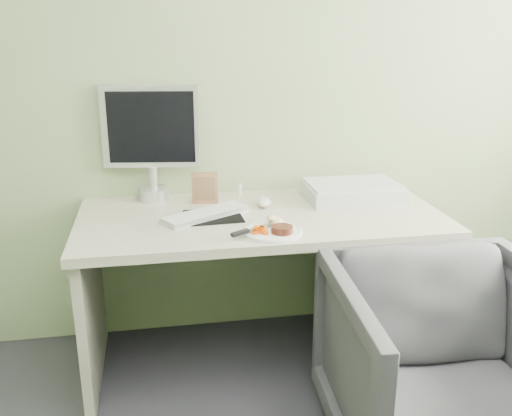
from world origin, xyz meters
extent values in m
plane|color=#8CA171|center=(0.00, 2.00, 1.35)|extent=(3.50, 0.00, 3.50)
cube|color=beige|center=(0.00, 1.62, 0.71)|extent=(1.60, 0.75, 0.04)
cube|color=#A09C88|center=(-0.76, 1.62, 0.34)|extent=(0.04, 0.70, 0.69)
cube|color=#A09C88|center=(0.76, 1.62, 0.34)|extent=(0.04, 0.70, 0.69)
cylinder|color=white|center=(0.00, 1.38, 0.74)|extent=(0.23, 0.23, 0.01)
cylinder|color=black|center=(0.03, 1.35, 0.76)|extent=(0.11, 0.11, 0.03)
ellipsoid|color=tan|center=(0.03, 1.44, 0.77)|extent=(0.10, 0.08, 0.05)
cube|color=#FA5805|center=(-0.05, 1.36, 0.76)|extent=(0.06, 0.06, 0.04)
cube|color=silver|center=(-0.04, 1.40, 0.75)|extent=(0.12, 0.08, 0.01)
cube|color=black|center=(-0.14, 1.34, 0.76)|extent=(0.08, 0.06, 0.02)
cube|color=black|center=(-0.21, 1.63, 0.73)|extent=(0.25, 0.23, 0.00)
cube|color=white|center=(-0.24, 1.63, 0.75)|extent=(0.40, 0.30, 0.02)
ellipsoid|color=white|center=(0.03, 1.74, 0.75)|extent=(0.08, 0.12, 0.04)
cube|color=#966646|center=(-0.23, 1.82, 0.81)|extent=(0.12, 0.03, 0.15)
cylinder|color=white|center=(-0.05, 1.93, 0.76)|extent=(0.02, 0.02, 0.05)
cone|color=#7BA3C5|center=(-0.05, 1.93, 0.79)|extent=(0.02, 0.02, 0.02)
cube|color=silver|center=(0.47, 1.77, 0.76)|extent=(0.44, 0.30, 0.07)
cylinder|color=silver|center=(-0.46, 1.92, 0.76)|extent=(0.14, 0.14, 0.06)
cylinder|color=silver|center=(-0.46, 1.92, 0.84)|extent=(0.04, 0.04, 0.10)
cube|color=silver|center=(-0.46, 1.94, 1.08)|extent=(0.45, 0.10, 0.38)
cube|color=black|center=(-0.46, 1.92, 1.08)|extent=(0.39, 0.06, 0.33)
imported|color=#343338|center=(0.52, 0.87, 0.37)|extent=(0.82, 0.84, 0.73)
camera|label=1|loc=(-0.44, -0.72, 1.53)|focal=40.00mm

